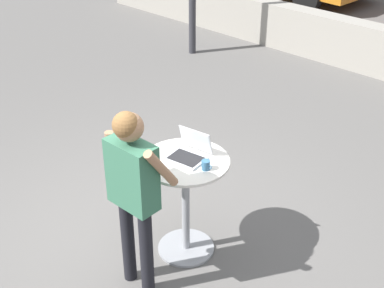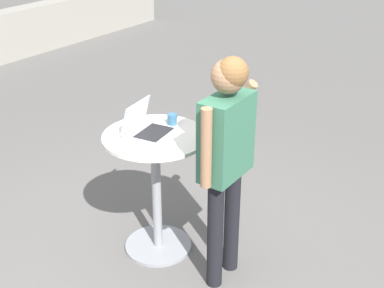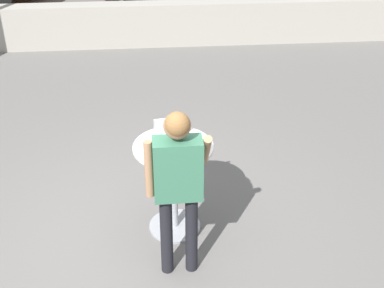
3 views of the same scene
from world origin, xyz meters
name	(u,v)px [view 1 (image 1 of 3)]	position (x,y,z in m)	size (l,w,h in m)	color
ground_plane	(133,241)	(0.00, 0.00, 0.00)	(50.00, 50.00, 0.00)	#5B5956
cafe_table	(186,194)	(0.44, 0.26, 0.62)	(0.75, 0.75, 0.97)	gray
laptop	(189,152)	(0.43, 0.32, 1.02)	(0.35, 0.34, 0.23)	#B7BABF
coffee_mug	(206,165)	(0.66, 0.27, 1.01)	(0.10, 0.07, 0.08)	#336084
standing_person	(133,182)	(0.45, -0.33, 1.05)	(0.54, 0.37, 1.65)	black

